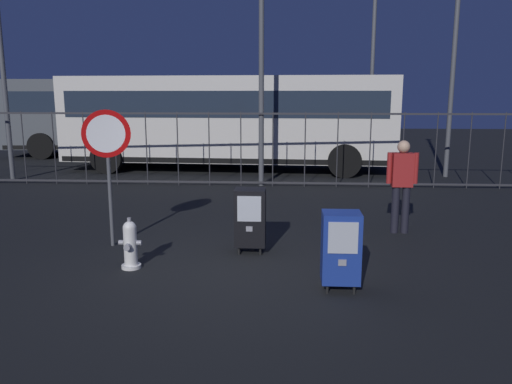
% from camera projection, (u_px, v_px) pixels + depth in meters
% --- Properties ---
extents(ground_plane, '(60.00, 60.00, 0.00)m').
position_uv_depth(ground_plane, '(230.00, 269.00, 7.27)').
color(ground_plane, black).
extents(fire_hydrant, '(0.33, 0.32, 0.75)m').
position_uv_depth(fire_hydrant, '(130.00, 245.00, 7.27)').
color(fire_hydrant, silver).
rests_on(fire_hydrant, ground_plane).
extents(newspaper_box_primary, '(0.48, 0.42, 1.02)m').
position_uv_depth(newspaper_box_primary, '(250.00, 217.00, 7.96)').
color(newspaper_box_primary, black).
rests_on(newspaper_box_primary, ground_plane).
extents(newspaper_box_secondary, '(0.48, 0.42, 1.02)m').
position_uv_depth(newspaper_box_secondary, '(341.00, 247.00, 6.41)').
color(newspaper_box_secondary, black).
rests_on(newspaper_box_secondary, ground_plane).
extents(stop_sign, '(0.71, 0.31, 2.23)m').
position_uv_depth(stop_sign, '(107.00, 149.00, 8.09)').
color(stop_sign, '#4C4F54').
rests_on(stop_sign, ground_plane).
extents(pedestrian, '(0.55, 0.22, 1.67)m').
position_uv_depth(pedestrian, '(402.00, 181.00, 9.01)').
color(pedestrian, black).
rests_on(pedestrian, ground_plane).
extents(fence_barrier, '(18.03, 0.04, 2.00)m').
position_uv_depth(fence_barrier, '(257.00, 149.00, 13.59)').
color(fence_barrier, '#2D2D33').
rests_on(fence_barrier, ground_plane).
extents(bus_near, '(10.61, 3.18, 3.00)m').
position_uv_depth(bus_near, '(229.00, 117.00, 16.46)').
color(bus_near, beige).
rests_on(bus_near, ground_plane).
extents(bus_far, '(10.67, 3.44, 3.00)m').
position_uv_depth(bus_far, '(143.00, 113.00, 20.40)').
color(bus_far, '#4C5156').
rests_on(bus_far, ground_plane).
extents(street_light_near_right, '(0.32, 0.32, 6.44)m').
position_uv_depth(street_light_near_right, '(1.00, 46.00, 13.99)').
color(street_light_near_right, '#4C4F54').
rests_on(street_light_near_right, ground_plane).
extents(street_light_far_left, '(0.32, 0.32, 7.47)m').
position_uv_depth(street_light_far_left, '(456.00, 28.00, 14.53)').
color(street_light_far_left, '#4C4F54').
rests_on(street_light_far_left, ground_plane).
extents(street_light_far_right, '(0.32, 0.32, 6.60)m').
position_uv_depth(street_light_far_right, '(373.00, 53.00, 17.85)').
color(street_light_far_right, '#4C4F54').
rests_on(street_light_far_right, ground_plane).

